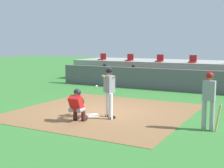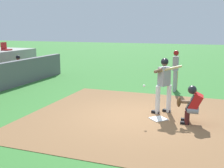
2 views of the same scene
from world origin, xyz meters
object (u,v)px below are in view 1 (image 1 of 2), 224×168
at_px(dugout_player_0, 104,73).
at_px(batter_at_plate, 109,89).
at_px(stadium_seat_1, 130,59).
at_px(home_plate, 93,115).
at_px(catcher_crouched, 77,104).
at_px(on_deck_batter, 209,97).
at_px(stadium_seat_2, 160,60).
at_px(stadium_seat_3, 193,61).
at_px(stadium_seat_0, 103,58).
at_px(dugout_player_1, 133,75).

bearing_deg(dugout_player_0, batter_at_plate, -59.27).
bearing_deg(stadium_seat_1, home_plate, -72.29).
distance_m(home_plate, catcher_crouched, 1.10).
xyz_separation_m(on_deck_batter, dugout_player_0, (-8.24, 8.09, -0.35)).
bearing_deg(batter_at_plate, stadium_seat_2, 99.89).
bearing_deg(stadium_seat_2, on_deck_batter, -62.94).
bearing_deg(stadium_seat_3, stadium_seat_1, 180.00).
height_order(on_deck_batter, dugout_player_0, on_deck_batter).
height_order(catcher_crouched, stadium_seat_0, stadium_seat_0).
height_order(on_deck_batter, stadium_seat_2, stadium_seat_2).
bearing_deg(dugout_player_0, home_plate, -62.97).
xyz_separation_m(stadium_seat_1, stadium_seat_3, (4.33, 0.00, 0.00)).
height_order(dugout_player_0, stadium_seat_3, stadium_seat_3).
bearing_deg(home_plate, stadium_seat_2, 96.08).
bearing_deg(batter_at_plate, on_deck_batter, 1.05).
height_order(dugout_player_0, stadium_seat_1, stadium_seat_1).
distance_m(on_deck_batter, dugout_player_1, 10.19).
height_order(dugout_player_1, stadium_seat_1, stadium_seat_1).
xyz_separation_m(dugout_player_0, dugout_player_1, (2.05, 0.00, 0.00)).
relative_size(catcher_crouched, stadium_seat_0, 3.65).
relative_size(home_plate, stadium_seat_0, 0.92).
height_order(on_deck_batter, stadium_seat_3, stadium_seat_3).
distance_m(dugout_player_1, stadium_seat_0, 3.98).
distance_m(stadium_seat_1, stadium_seat_3, 4.33).
xyz_separation_m(home_plate, stadium_seat_0, (-5.42, 10.18, 1.51)).
distance_m(catcher_crouched, stadium_seat_3, 11.20).
xyz_separation_m(stadium_seat_0, stadium_seat_2, (4.33, 0.00, 0.00)).
xyz_separation_m(dugout_player_0, stadium_seat_3, (5.24, 2.03, 0.86)).
xyz_separation_m(home_plate, stadium_seat_2, (-1.08, 10.18, 1.51)).
height_order(batter_at_plate, stadium_seat_0, stadium_seat_0).
bearing_deg(stadium_seat_2, stadium_seat_3, 0.00).
bearing_deg(dugout_player_0, dugout_player_1, 0.00).
bearing_deg(on_deck_batter, dugout_player_0, 135.54).
height_order(stadium_seat_2, stadium_seat_3, same).
bearing_deg(catcher_crouched, dugout_player_0, 114.51).
bearing_deg(dugout_player_1, batter_at_plate, -71.08).
distance_m(on_deck_batter, stadium_seat_3, 10.57).
bearing_deg(catcher_crouched, on_deck_batter, 13.50).
bearing_deg(dugout_player_1, home_plate, -75.52).
xyz_separation_m(stadium_seat_1, stadium_seat_2, (2.17, 0.00, 0.00)).
bearing_deg(on_deck_batter, catcher_crouched, -166.50).
distance_m(home_plate, on_deck_batter, 4.21).
xyz_separation_m(catcher_crouched, dugout_player_1, (-2.09, 9.08, 0.06)).
bearing_deg(catcher_crouched, stadium_seat_3, 84.34).
distance_m(dugout_player_0, dugout_player_1, 2.05).
relative_size(dugout_player_0, dugout_player_1, 1.00).
height_order(dugout_player_1, stadium_seat_2, stadium_seat_2).
distance_m(catcher_crouched, on_deck_batter, 4.24).
distance_m(on_deck_batter, dugout_player_0, 11.55).
bearing_deg(catcher_crouched, stadium_seat_0, 115.92).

